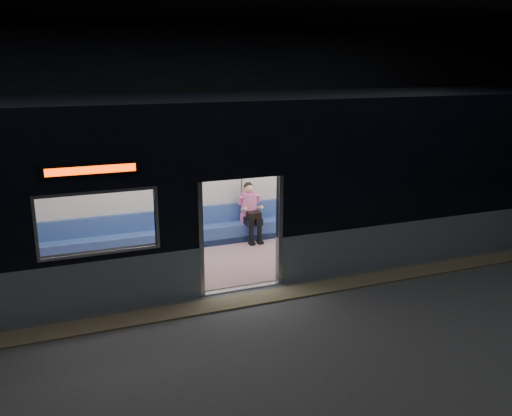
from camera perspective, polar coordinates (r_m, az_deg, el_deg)
station_floor at (r=9.03m, az=0.80°, el=-11.06°), size 24.00×14.00×0.01m
station_envelope at (r=8.10m, az=0.89°, el=12.91°), size 24.00×14.00×5.00m
tactile_strip at (r=9.48m, az=-0.48°, el=-9.58°), size 22.80×0.50×0.03m
metro_car at (r=10.71m, az=-4.36°, el=3.61°), size 18.00×3.04×3.35m
passenger at (r=12.23m, az=-0.66°, el=-0.01°), size 0.42×0.68×1.33m
handbag at (r=12.08m, az=-0.23°, el=-0.74°), size 0.36×0.33×0.14m
transit_map at (r=13.34m, az=8.38°, el=4.17°), size 1.00×0.03×0.65m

